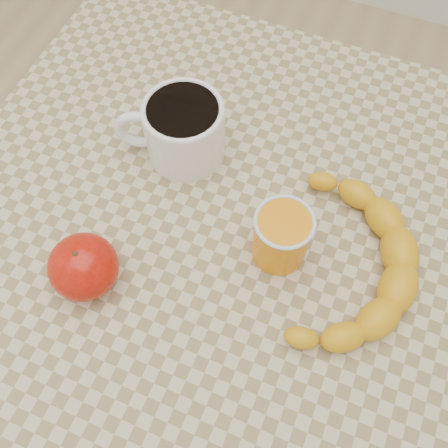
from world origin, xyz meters
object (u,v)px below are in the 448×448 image
at_px(coffee_mug, 182,129).
at_px(apple, 84,267).
at_px(table, 224,257).
at_px(orange_juice_glass, 281,236).
at_px(banana, 349,264).

relative_size(coffee_mug, apple, 1.79).
xyz_separation_m(coffee_mug, apple, (-0.03, -0.23, -0.01)).
bearing_deg(table, orange_juice_glass, -0.88).
bearing_deg(orange_juice_glass, coffee_mug, 150.69).
bearing_deg(banana, apple, -156.33).
height_order(coffee_mug, banana, coffee_mug).
bearing_deg(coffee_mug, table, -44.12).
bearing_deg(apple, banana, 24.19).
height_order(apple, banana, apple).
xyz_separation_m(orange_juice_glass, banana, (0.09, 0.01, -0.02)).
height_order(coffee_mug, apple, coffee_mug).
relative_size(table, banana, 2.71).
distance_m(coffee_mug, orange_juice_glass, 0.21).
bearing_deg(banana, orange_juice_glass, -176.14).
bearing_deg(banana, coffee_mug, 160.14).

